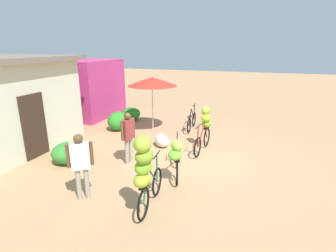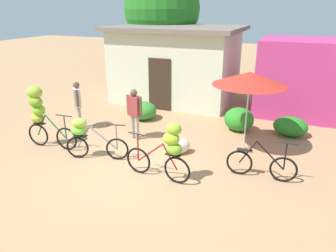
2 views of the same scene
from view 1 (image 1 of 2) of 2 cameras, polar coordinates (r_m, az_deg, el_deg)
ground_plane at (r=8.51m, az=4.77°, el=-6.68°), size 60.00×60.00×0.00m
shop_pink at (r=14.00m, az=-17.45°, el=7.78°), size 3.20×2.80×2.73m
hedge_bush_front_left at (r=8.54m, az=-20.70°, el=-5.41°), size 0.93×0.96×0.63m
hedge_bush_front_right at (r=11.23m, az=-10.66°, el=1.06°), size 0.95×0.86×0.77m
hedge_bush_mid at (r=12.69m, az=-8.02°, el=2.60°), size 1.05×0.87×0.60m
market_umbrella at (r=10.67m, az=-3.42°, el=9.55°), size 1.97×1.97×2.21m
bicycle_leftmost at (r=5.38m, az=-5.00°, el=-8.95°), size 1.62×0.47×1.77m
bicycle_near_pile at (r=6.87m, az=1.82°, el=-6.41°), size 1.62×0.61×1.13m
bicycle_center_loaded at (r=8.98m, az=7.92°, el=0.12°), size 1.70×0.43×1.44m
bicycle_by_shop at (r=11.17m, az=5.10°, el=0.99°), size 1.63×0.15×0.99m
produce_sack at (r=9.27m, az=-1.35°, el=-3.13°), size 0.81×0.80×0.44m
person_vendor at (r=6.23m, az=-18.31°, el=-7.03°), size 0.40×0.48×1.57m
person_bystander at (r=7.85m, az=-8.59°, el=-1.46°), size 0.57×0.28×1.56m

